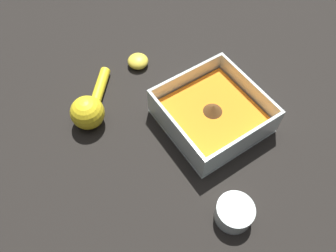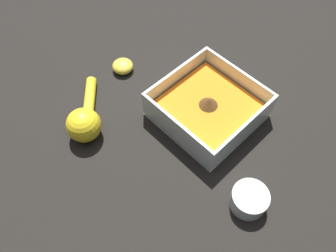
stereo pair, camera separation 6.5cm
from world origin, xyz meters
The scene contains 5 objects.
ground_plane centered at (0.00, 0.00, 0.00)m, with size 4.00×4.00×0.00m, color black.
square_dish centered at (0.01, 0.02, 0.02)m, with size 0.19×0.19×0.07m.
spice_bowl centered at (0.19, -0.07, 0.02)m, with size 0.07×0.07×0.04m.
lemon_squeezer centered at (-0.14, -0.18, 0.03)m, with size 0.15×0.14×0.07m.
lemon_half centered at (-0.22, -0.02, 0.01)m, with size 0.05×0.05×0.03m.
Camera 1 is at (0.28, -0.27, 0.58)m, focal length 35.00 mm.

